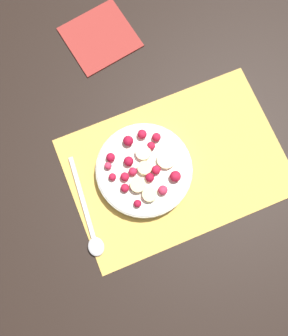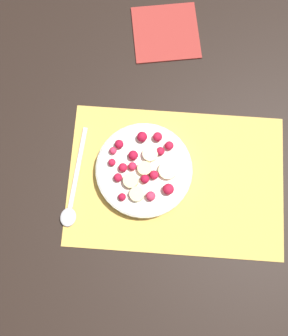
# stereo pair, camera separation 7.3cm
# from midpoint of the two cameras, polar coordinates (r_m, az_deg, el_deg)

# --- Properties ---
(ground_plane) EXTENTS (3.00, 3.00, 0.00)m
(ground_plane) POSITION_cam_midpoint_polar(r_m,az_deg,el_deg) (0.77, 2.26, -0.28)
(ground_plane) COLOR black
(placemat) EXTENTS (0.43, 0.29, 0.01)m
(placemat) POSITION_cam_midpoint_polar(r_m,az_deg,el_deg) (0.76, 2.27, -0.24)
(placemat) COLOR #E0B251
(placemat) RESTS_ON ground_plane
(fruit_bowl) EXTENTS (0.19, 0.19, 0.05)m
(fruit_bowl) POSITION_cam_midpoint_polar(r_m,az_deg,el_deg) (0.74, -2.73, -0.90)
(fruit_bowl) COLOR silver
(fruit_bowl) RESTS_ON placemat
(spoon) EXTENTS (0.04, 0.21, 0.01)m
(spoon) POSITION_cam_midpoint_polar(r_m,az_deg,el_deg) (0.75, -10.89, -9.36)
(spoon) COLOR silver
(spoon) RESTS_ON placemat
(napkin) EXTENTS (0.17, 0.16, 0.01)m
(napkin) POSITION_cam_midpoint_polar(r_m,az_deg,el_deg) (0.88, -9.14, 18.69)
(napkin) COLOR #A3332D
(napkin) RESTS_ON ground_plane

